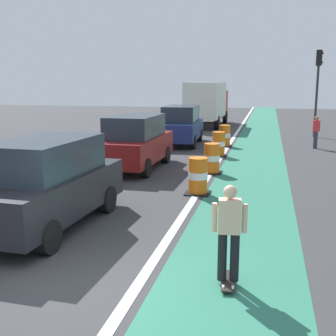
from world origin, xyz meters
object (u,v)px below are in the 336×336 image
parked_suv_third (181,125)px  traffic_barrel_far (225,136)px  traffic_barrel_back (219,144)px  skateboarder_on_lane (229,232)px  traffic_light_corner (318,78)px  parked_suv_second (135,142)px  traffic_barrel_mid (212,159)px  delivery_truck_down_block (207,101)px  traffic_barrel_front (198,176)px  parked_suv_nearest (47,183)px  pedestrian_crossing (316,131)px

parked_suv_third → traffic_barrel_far: bearing=-3.1°
traffic_barrel_back → traffic_barrel_far: same height
skateboarder_on_lane → traffic_light_corner: size_ratio=0.33×
parked_suv_second → traffic_barrel_mid: bearing=-3.3°
traffic_barrel_mid → delivery_truck_down_block: (-2.54, 16.90, 1.31)m
parked_suv_third → traffic_barrel_front: (2.53, -10.06, -0.50)m
skateboarder_on_lane → traffic_barrel_far: (-1.63, 15.68, -0.38)m
delivery_truck_down_block → parked_suv_third: bearing=-90.1°
traffic_barrel_mid → parked_suv_nearest: bearing=-112.8°
skateboarder_on_lane → traffic_light_corner: traffic_light_corner is taller
skateboarder_on_lane → traffic_barrel_back: (-1.59, 12.57, -0.38)m
traffic_barrel_far → pedestrian_crossing: (4.50, 0.23, 0.33)m
parked_suv_third → traffic_light_corner: 9.08m
traffic_barrel_mid → traffic_barrel_far: same height
parked_suv_third → traffic_light_corner: traffic_light_corner is taller
delivery_truck_down_block → pedestrian_crossing: 11.98m
traffic_barrel_far → traffic_light_corner: bearing=45.8°
parked_suv_second → traffic_barrel_back: bearing=52.2°
skateboarder_on_lane → delivery_truck_down_block: (-3.95, 25.72, 0.94)m
parked_suv_nearest → traffic_barrel_front: (2.86, 3.75, -0.50)m
parked_suv_third → traffic_light_corner: size_ratio=0.92×
traffic_barrel_front → traffic_barrel_back: size_ratio=1.00×
traffic_barrel_front → traffic_barrel_far: same height
parked_suv_second → traffic_barrel_front: 4.41m
parked_suv_nearest → traffic_light_corner: traffic_light_corner is taller
parked_suv_nearest → traffic_barrel_far: 13.96m
skateboarder_on_lane → traffic_barrel_mid: (-1.41, 8.82, -0.38)m
parked_suv_nearest → delivery_truck_down_block: delivery_truck_down_block is taller
parked_suv_nearest → traffic_barrel_back: bearing=75.7°
parked_suv_nearest → traffic_barrel_back: parked_suv_nearest is taller
parked_suv_nearest → parked_suv_third: size_ratio=1.00×
parked_suv_nearest → traffic_barrel_back: 10.93m
skateboarder_on_lane → parked_suv_second: bearing=115.9°
parked_suv_third → traffic_light_corner: (7.23, 4.91, 2.47)m
parked_suv_second → traffic_barrel_far: size_ratio=4.25×
traffic_light_corner → parked_suv_third: bearing=-145.8°
parked_suv_second → traffic_barrel_mid: size_ratio=4.25×
parked_suv_nearest → traffic_barrel_far: size_ratio=4.29×
parked_suv_nearest → traffic_barrel_front: parked_suv_nearest is taller
parked_suv_second → traffic_barrel_front: size_ratio=4.25×
traffic_barrel_far → traffic_barrel_front: bearing=-88.8°
parked_suv_nearest → traffic_barrel_mid: (2.88, 6.83, -0.50)m
parked_suv_nearest → traffic_light_corner: 20.34m
skateboarder_on_lane → delivery_truck_down_block: bearing=98.7°
parked_suv_second → traffic_light_corner: bearing=56.9°
parked_suv_third → pedestrian_crossing: (6.83, 0.11, -0.17)m
parked_suv_second → traffic_barrel_far: 7.25m
traffic_barrel_front → traffic_barrel_far: 9.94m
traffic_barrel_mid → pedestrian_crossing: size_ratio=0.68×
skateboarder_on_lane → traffic_barrel_mid: skateboarder_on_lane is taller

